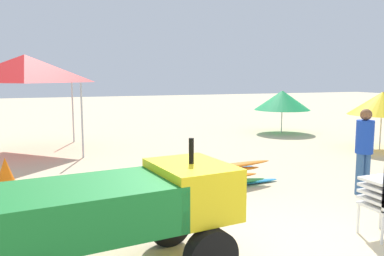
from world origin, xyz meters
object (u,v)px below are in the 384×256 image
at_px(beach_umbrella_left, 282,100).
at_px(beach_umbrella_mid, 382,103).
at_px(utility_cart, 126,208).
at_px(traffic_cone_near, 5,171).
at_px(popup_canopy, 25,69).
at_px(surfboard_pile, 217,177).
at_px(lifeguard_near_left, 364,146).

distance_m(beach_umbrella_left, beach_umbrella_mid, 4.29).
bearing_deg(utility_cart, traffic_cone_near, 107.67).
xyz_separation_m(utility_cart, beach_umbrella_left, (8.17, 9.01, 0.49)).
height_order(utility_cart, popup_canopy, popup_canopy).
bearing_deg(traffic_cone_near, popup_canopy, 83.40).
relative_size(surfboard_pile, popup_canopy, 0.94).
height_order(utility_cart, beach_umbrella_left, beach_umbrella_left).
bearing_deg(utility_cart, lifeguard_near_left, 16.67).
distance_m(utility_cart, surfboard_pile, 3.76).
bearing_deg(surfboard_pile, traffic_cone_near, 154.11).
xyz_separation_m(beach_umbrella_mid, traffic_cone_near, (-10.30, -0.04, -1.14)).
distance_m(utility_cart, beach_umbrella_mid, 10.03).
distance_m(surfboard_pile, beach_umbrella_left, 8.51).
bearing_deg(surfboard_pile, utility_cart, -130.78).
bearing_deg(beach_umbrella_left, popup_canopy, -175.47).
bearing_deg(popup_canopy, traffic_cone_near, -96.60).
relative_size(lifeguard_near_left, traffic_cone_near, 2.93).
bearing_deg(traffic_cone_near, utility_cart, -72.33).
height_order(utility_cart, traffic_cone_near, utility_cart).
relative_size(surfboard_pile, beach_umbrella_mid, 1.35).
relative_size(lifeguard_near_left, beach_umbrella_mid, 0.82).
height_order(lifeguard_near_left, traffic_cone_near, lifeguard_near_left).
bearing_deg(beach_umbrella_mid, lifeguard_near_left, -140.25).
bearing_deg(lifeguard_near_left, beach_umbrella_left, 66.02).
distance_m(popup_canopy, beach_umbrella_mid, 10.55).
bearing_deg(beach_umbrella_mid, utility_cart, -151.58).
relative_size(surfboard_pile, traffic_cone_near, 4.84).
relative_size(surfboard_pile, beach_umbrella_left, 1.22).
distance_m(beach_umbrella_mid, traffic_cone_near, 10.37).
bearing_deg(lifeguard_near_left, popup_canopy, 130.79).
relative_size(utility_cart, traffic_cone_near, 4.82).
height_order(popup_canopy, traffic_cone_near, popup_canopy).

